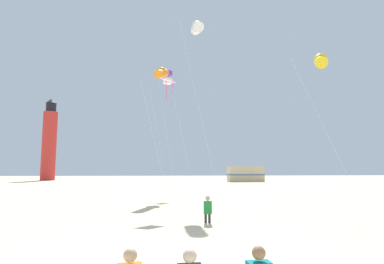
{
  "coord_description": "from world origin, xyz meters",
  "views": [
    {
      "loc": [
        -0.19,
        -7.94,
        2.26
      ],
      "look_at": [
        1.35,
        10.09,
        4.4
      ],
      "focal_mm": 29.43,
      "sensor_mm": 36.0,
      "label": 1
    }
  ],
  "objects_px": {
    "kite_tube_white": "(197,28)",
    "kite_tube_gold": "(321,61)",
    "kite_tube_orange": "(162,73)",
    "kite_diamond_magenta": "(172,86)",
    "lighthouse_distant": "(49,142)",
    "rv_van_tan": "(245,174)",
    "kite_box_violet": "(168,78)",
    "kite_flyer_standing": "(208,209)",
    "kite_diamond_rainbow": "(166,85)"
  },
  "relations": [
    {
      "from": "kite_tube_white",
      "to": "lighthouse_distant",
      "type": "relative_size",
      "value": 0.76
    },
    {
      "from": "kite_flyer_standing",
      "to": "kite_diamond_magenta",
      "type": "distance_m",
      "value": 18.08
    },
    {
      "from": "kite_flyer_standing",
      "to": "kite_diamond_rainbow",
      "type": "relative_size",
      "value": 0.15
    },
    {
      "from": "kite_tube_orange",
      "to": "rv_van_tan",
      "type": "xyz_separation_m",
      "value": [
        14.9,
        31.0,
        -8.75
      ]
    },
    {
      "from": "kite_flyer_standing",
      "to": "kite_tube_orange",
      "type": "relative_size",
      "value": 0.11
    },
    {
      "from": "kite_diamond_magenta",
      "to": "kite_tube_gold",
      "type": "xyz_separation_m",
      "value": [
        8.7,
        -11.12,
        -1.21
      ]
    },
    {
      "from": "kite_flyer_standing",
      "to": "kite_box_violet",
      "type": "bearing_deg",
      "value": -77.14
    },
    {
      "from": "kite_diamond_magenta",
      "to": "kite_diamond_rainbow",
      "type": "bearing_deg",
      "value": -93.35
    },
    {
      "from": "kite_flyer_standing",
      "to": "kite_diamond_magenta",
      "type": "relative_size",
      "value": 0.11
    },
    {
      "from": "kite_flyer_standing",
      "to": "lighthouse_distant",
      "type": "height_order",
      "value": "lighthouse_distant"
    },
    {
      "from": "kite_diamond_magenta",
      "to": "rv_van_tan",
      "type": "bearing_deg",
      "value": 63.19
    },
    {
      "from": "kite_tube_gold",
      "to": "kite_diamond_rainbow",
      "type": "relative_size",
      "value": 1.22
    },
    {
      "from": "kite_flyer_standing",
      "to": "kite_diamond_rainbow",
      "type": "xyz_separation_m",
      "value": [
        -1.8,
        4.91,
        6.61
      ]
    },
    {
      "from": "kite_diamond_rainbow",
      "to": "kite_flyer_standing",
      "type": "bearing_deg",
      "value": -69.9
    },
    {
      "from": "kite_diamond_magenta",
      "to": "rv_van_tan",
      "type": "height_order",
      "value": "kite_diamond_magenta"
    },
    {
      "from": "lighthouse_distant",
      "to": "kite_tube_orange",
      "type": "bearing_deg",
      "value": -60.41
    },
    {
      "from": "kite_box_violet",
      "to": "kite_flyer_standing",
      "type": "bearing_deg",
      "value": -83.14
    },
    {
      "from": "kite_tube_gold",
      "to": "lighthouse_distant",
      "type": "bearing_deg",
      "value": 124.11
    },
    {
      "from": "kite_tube_orange",
      "to": "kite_diamond_magenta",
      "type": "bearing_deg",
      "value": 74.24
    },
    {
      "from": "kite_flyer_standing",
      "to": "kite_tube_gold",
      "type": "xyz_separation_m",
      "value": [
        7.52,
        4.32,
        8.12
      ]
    },
    {
      "from": "kite_tube_gold",
      "to": "kite_box_violet",
      "type": "distance_m",
      "value": 13.17
    },
    {
      "from": "kite_diamond_magenta",
      "to": "kite_box_violet",
      "type": "relative_size",
      "value": 0.98
    },
    {
      "from": "kite_diamond_rainbow",
      "to": "kite_box_violet",
      "type": "height_order",
      "value": "kite_box_violet"
    },
    {
      "from": "lighthouse_distant",
      "to": "kite_box_violet",
      "type": "bearing_deg",
      "value": -58.84
    },
    {
      "from": "kite_tube_orange",
      "to": "lighthouse_distant",
      "type": "bearing_deg",
      "value": 119.59
    },
    {
      "from": "kite_flyer_standing",
      "to": "kite_tube_gold",
      "type": "relative_size",
      "value": 0.12
    },
    {
      "from": "kite_tube_gold",
      "to": "lighthouse_distant",
      "type": "distance_m",
      "value": 58.78
    },
    {
      "from": "kite_tube_gold",
      "to": "kite_tube_white",
      "type": "height_order",
      "value": "kite_tube_white"
    },
    {
      "from": "kite_flyer_standing",
      "to": "kite_diamond_rainbow",
      "type": "height_order",
      "value": "kite_diamond_rainbow"
    },
    {
      "from": "kite_tube_white",
      "to": "rv_van_tan",
      "type": "distance_m",
      "value": 39.16
    },
    {
      "from": "kite_flyer_standing",
      "to": "kite_box_violet",
      "type": "relative_size",
      "value": 0.11
    },
    {
      "from": "kite_box_violet",
      "to": "lighthouse_distant",
      "type": "xyz_separation_m",
      "value": [
        -23.79,
        39.34,
        -2.42
      ]
    },
    {
      "from": "kite_diamond_rainbow",
      "to": "lighthouse_distant",
      "type": "relative_size",
      "value": 0.46
    },
    {
      "from": "kite_diamond_magenta",
      "to": "kite_tube_white",
      "type": "distance_m",
      "value": 8.43
    },
    {
      "from": "kite_tube_gold",
      "to": "kite_box_violet",
      "type": "xyz_separation_m",
      "value": [
        -9.17,
        9.33,
        1.52
      ]
    },
    {
      "from": "kite_tube_gold",
      "to": "kite_tube_orange",
      "type": "bearing_deg",
      "value": 141.57
    },
    {
      "from": "kite_tube_gold",
      "to": "rv_van_tan",
      "type": "xyz_separation_m",
      "value": [
        5.22,
        38.67,
        -7.34
      ]
    },
    {
      "from": "lighthouse_distant",
      "to": "rv_van_tan",
      "type": "relative_size",
      "value": 2.57
    },
    {
      "from": "kite_diamond_magenta",
      "to": "kite_tube_orange",
      "type": "distance_m",
      "value": 3.58
    },
    {
      "from": "kite_flyer_standing",
      "to": "kite_tube_white",
      "type": "bearing_deg",
      "value": -86.49
    },
    {
      "from": "kite_flyer_standing",
      "to": "kite_tube_white",
      "type": "height_order",
      "value": "kite_tube_white"
    },
    {
      "from": "kite_tube_white",
      "to": "kite_diamond_rainbow",
      "type": "distance_m",
      "value": 5.78
    },
    {
      "from": "kite_diamond_rainbow",
      "to": "lighthouse_distant",
      "type": "bearing_deg",
      "value": 116.18
    },
    {
      "from": "kite_tube_white",
      "to": "kite_tube_gold",
      "type": "bearing_deg",
      "value": -23.14
    },
    {
      "from": "kite_tube_gold",
      "to": "rv_van_tan",
      "type": "height_order",
      "value": "kite_tube_gold"
    },
    {
      "from": "kite_flyer_standing",
      "to": "kite_tube_gold",
      "type": "bearing_deg",
      "value": -144.12
    },
    {
      "from": "kite_tube_white",
      "to": "lighthouse_distant",
      "type": "xyz_separation_m",
      "value": [
        -25.75,
        45.59,
        -4.15
      ]
    },
    {
      "from": "kite_diamond_magenta",
      "to": "kite_tube_white",
      "type": "xyz_separation_m",
      "value": [
        1.5,
        -8.04,
        2.04
      ]
    },
    {
      "from": "lighthouse_distant",
      "to": "rv_van_tan",
      "type": "distance_m",
      "value": 39.98
    },
    {
      "from": "kite_flyer_standing",
      "to": "rv_van_tan",
      "type": "bearing_deg",
      "value": -100.51
    }
  ]
}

